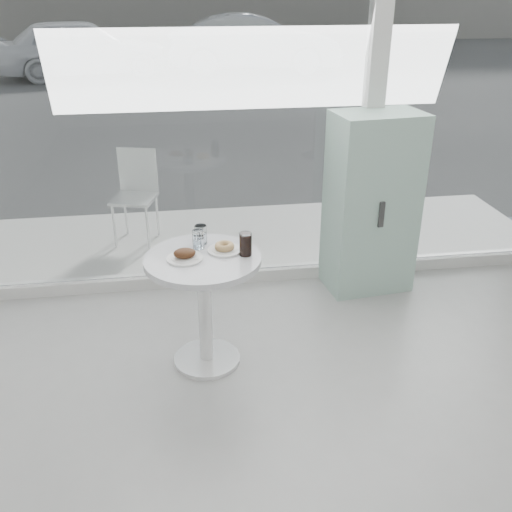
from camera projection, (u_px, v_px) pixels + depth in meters
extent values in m
cube|color=silver|center=(257.00, 274.00, 4.83)|extent=(5.00, 0.12, 0.10)
cube|color=silver|center=(374.00, 96.00, 4.32)|extent=(0.14, 0.14, 3.00)
cube|color=white|center=(151.00, 116.00, 4.14)|extent=(3.21, 0.02, 2.60)
cube|color=white|center=(468.00, 106.00, 4.47)|extent=(1.41, 0.02, 2.60)
cylinder|color=white|center=(207.00, 359.00, 3.80)|extent=(0.44, 0.44, 0.03)
cylinder|color=white|center=(205.00, 313.00, 3.65)|extent=(0.09, 0.09, 0.70)
cylinder|color=white|center=(203.00, 260.00, 3.48)|extent=(0.72, 0.72, 0.04)
cube|color=silver|center=(244.00, 238.00, 5.56)|extent=(5.60, 1.60, 0.05)
cube|color=#343434|center=(189.00, 69.00, 16.43)|extent=(40.00, 24.00, 0.00)
cube|color=#99C3B1|center=(371.00, 204.00, 4.47)|extent=(0.70, 0.51, 1.42)
cube|color=#333333|center=(381.00, 215.00, 4.26)|extent=(0.04, 0.02, 0.20)
cylinder|color=white|center=(114.00, 226.00, 5.23)|extent=(0.02, 0.02, 0.42)
cylinder|color=white|center=(148.00, 228.00, 5.19)|extent=(0.02, 0.02, 0.42)
cylinder|color=white|center=(126.00, 214.00, 5.51)|extent=(0.02, 0.02, 0.42)
cylinder|color=white|center=(157.00, 215.00, 5.48)|extent=(0.02, 0.02, 0.42)
cube|color=white|center=(134.00, 199.00, 5.26)|extent=(0.46, 0.46, 0.03)
cube|color=white|center=(138.00, 170.00, 5.32)|extent=(0.36, 0.12, 0.42)
imported|color=white|center=(82.00, 48.00, 14.75)|extent=(4.64, 2.69, 1.48)
imported|color=#ADAFB5|center=(254.00, 44.00, 15.54)|extent=(4.70, 1.90, 1.52)
cylinder|color=white|center=(185.00, 258.00, 3.44)|extent=(0.22, 0.22, 0.01)
cube|color=white|center=(188.00, 257.00, 3.43)|extent=(0.13, 0.13, 0.00)
ellipsoid|color=#3B2010|center=(184.00, 253.00, 3.43)|extent=(0.13, 0.11, 0.06)
ellipsoid|color=#3B2010|center=(190.00, 252.00, 3.45)|extent=(0.07, 0.06, 0.04)
cylinder|color=white|center=(225.00, 250.00, 3.55)|extent=(0.21, 0.21, 0.01)
torus|color=#A27F4A|center=(224.00, 246.00, 3.54)|extent=(0.12, 0.12, 0.04)
cylinder|color=white|center=(198.00, 239.00, 3.56)|extent=(0.07, 0.07, 0.12)
cylinder|color=white|center=(199.00, 243.00, 3.57)|extent=(0.06, 0.06, 0.07)
cylinder|color=white|center=(201.00, 235.00, 3.62)|extent=(0.08, 0.08, 0.12)
cylinder|color=white|center=(201.00, 238.00, 3.64)|extent=(0.06, 0.06, 0.07)
cylinder|color=white|center=(245.00, 244.00, 3.47)|extent=(0.08, 0.08, 0.15)
cylinder|color=black|center=(245.00, 245.00, 3.47)|extent=(0.07, 0.07, 0.13)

